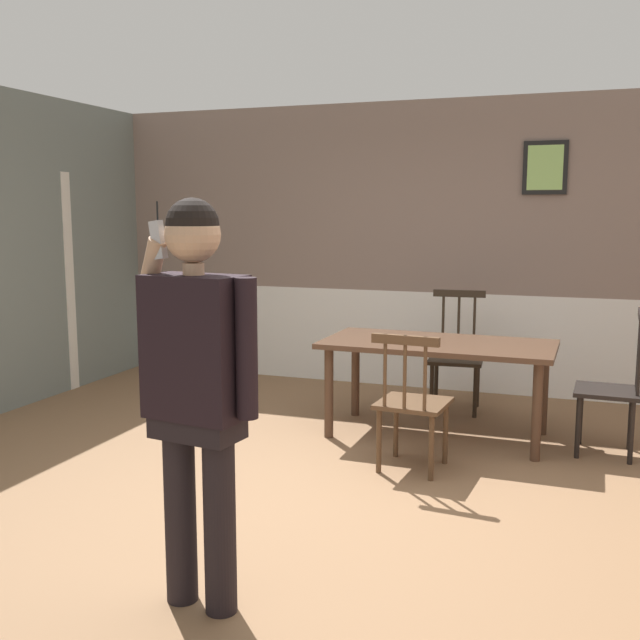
# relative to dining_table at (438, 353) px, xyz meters

# --- Properties ---
(ground_plane) EXTENTS (7.35, 7.35, 0.00)m
(ground_plane) POSITION_rel_dining_table_xyz_m (-0.37, -1.46, -0.65)
(ground_plane) COLOR #846042
(room_back_partition) EXTENTS (6.68, 0.17, 2.77)m
(room_back_partition) POSITION_rel_dining_table_xyz_m (-0.37, 1.58, 0.68)
(room_back_partition) COLOR gray
(room_back_partition) RESTS_ON ground_plane
(dining_table) EXTENTS (1.76, 0.90, 0.74)m
(dining_table) POSITION_rel_dining_table_xyz_m (0.00, 0.00, 0.00)
(dining_table) COLOR #4C3323
(dining_table) RESTS_ON ground_plane
(chair_near_window) EXTENTS (0.45, 0.45, 1.05)m
(chair_near_window) POSITION_rel_dining_table_xyz_m (1.26, -0.02, -0.16)
(chair_near_window) COLOR black
(chair_near_window) RESTS_ON ground_plane
(chair_by_doorway) EXTENTS (0.49, 0.49, 1.04)m
(chair_by_doorway) POSITION_rel_dining_table_xyz_m (0.01, 0.82, -0.17)
(chair_by_doorway) COLOR #2D2319
(chair_by_doorway) RESTS_ON ground_plane
(chair_at_table_head) EXTENTS (0.48, 0.48, 0.95)m
(chair_at_table_head) POSITION_rel_dining_table_xyz_m (-0.02, -0.82, -0.18)
(chair_at_table_head) COLOR #513823
(chair_at_table_head) RESTS_ON ground_plane
(person_figure) EXTENTS (0.58, 0.29, 1.79)m
(person_figure) POSITION_rel_dining_table_xyz_m (-0.50, -2.84, 0.39)
(person_figure) COLOR black
(person_figure) RESTS_ON ground_plane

